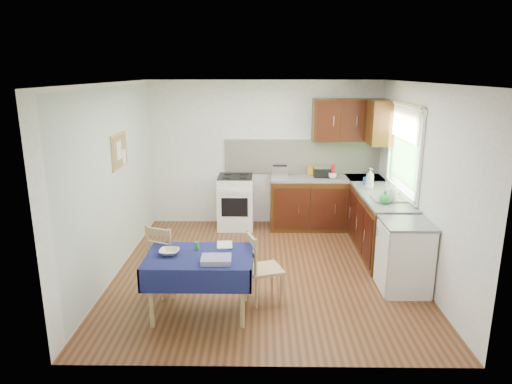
{
  "coord_description": "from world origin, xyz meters",
  "views": [
    {
      "loc": [
        -0.05,
        -5.75,
        2.63
      ],
      "look_at": [
        -0.13,
        0.17,
        1.07
      ],
      "focal_mm": 32.0,
      "sensor_mm": 36.0,
      "label": 1
    }
  ],
  "objects_px": {
    "toaster": "(280,171)",
    "dining_table": "(199,264)",
    "chair_near": "(261,266)",
    "dish_rack": "(389,198)",
    "kettle": "(392,194)",
    "chair_far": "(166,257)",
    "sandwich_press": "(323,171)"
  },
  "relations": [
    {
      "from": "chair_far",
      "to": "dish_rack",
      "type": "relative_size",
      "value": 1.94
    },
    {
      "from": "dish_rack",
      "to": "chair_far",
      "type": "bearing_deg",
      "value": -154.2
    },
    {
      "from": "chair_far",
      "to": "toaster",
      "type": "height_order",
      "value": "toaster"
    },
    {
      "from": "dish_rack",
      "to": "sandwich_press",
      "type": "bearing_deg",
      "value": 123.35
    },
    {
      "from": "sandwich_press",
      "to": "kettle",
      "type": "xyz_separation_m",
      "value": [
        0.75,
        -1.52,
        0.02
      ]
    },
    {
      "from": "dining_table",
      "to": "toaster",
      "type": "xyz_separation_m",
      "value": [
        0.99,
        2.94,
        0.4
      ]
    },
    {
      "from": "dining_table",
      "to": "chair_near",
      "type": "bearing_deg",
      "value": 20.02
    },
    {
      "from": "dining_table",
      "to": "chair_far",
      "type": "relative_size",
      "value": 1.3
    },
    {
      "from": "sandwich_press",
      "to": "kettle",
      "type": "relative_size",
      "value": 1.29
    },
    {
      "from": "dining_table",
      "to": "kettle",
      "type": "height_order",
      "value": "kettle"
    },
    {
      "from": "dish_rack",
      "to": "kettle",
      "type": "height_order",
      "value": "kettle"
    },
    {
      "from": "dish_rack",
      "to": "kettle",
      "type": "distance_m",
      "value": 0.13
    },
    {
      "from": "sandwich_press",
      "to": "dish_rack",
      "type": "distance_m",
      "value": 1.61
    },
    {
      "from": "chair_near",
      "to": "dish_rack",
      "type": "height_order",
      "value": "dish_rack"
    },
    {
      "from": "toaster",
      "to": "kettle",
      "type": "bearing_deg",
      "value": -23.25
    },
    {
      "from": "sandwich_press",
      "to": "toaster",
      "type": "bearing_deg",
      "value": 159.21
    },
    {
      "from": "sandwich_press",
      "to": "dining_table",
      "type": "bearing_deg",
      "value": -143.66
    },
    {
      "from": "dish_rack",
      "to": "kettle",
      "type": "xyz_separation_m",
      "value": [
        0.01,
        -0.09,
        0.09
      ]
    },
    {
      "from": "kettle",
      "to": "dining_table",
      "type": "bearing_deg",
      "value": -149.59
    },
    {
      "from": "toaster",
      "to": "dining_table",
      "type": "bearing_deg",
      "value": -86.93
    },
    {
      "from": "chair_near",
      "to": "kettle",
      "type": "bearing_deg",
      "value": -75.34
    },
    {
      "from": "dining_table",
      "to": "chair_far",
      "type": "xyz_separation_m",
      "value": [
        -0.48,
        0.49,
        -0.12
      ]
    },
    {
      "from": "chair_far",
      "to": "sandwich_press",
      "type": "xyz_separation_m",
      "value": [
        2.2,
        2.49,
        0.52
      ]
    },
    {
      "from": "dining_table",
      "to": "kettle",
      "type": "xyz_separation_m",
      "value": [
        2.48,
        1.45,
        0.42
      ]
    },
    {
      "from": "chair_far",
      "to": "chair_near",
      "type": "xyz_separation_m",
      "value": [
        1.16,
        -0.21,
        -0.02
      ]
    },
    {
      "from": "sandwich_press",
      "to": "dish_rack",
      "type": "bearing_deg",
      "value": -86.17
    },
    {
      "from": "dining_table",
      "to": "chair_near",
      "type": "height_order",
      "value": "chair_near"
    },
    {
      "from": "chair_near",
      "to": "sandwich_press",
      "type": "xyz_separation_m",
      "value": [
        1.05,
        2.69,
        0.54
      ]
    },
    {
      "from": "chair_near",
      "to": "kettle",
      "type": "relative_size",
      "value": 3.37
    },
    {
      "from": "chair_far",
      "to": "sandwich_press",
      "type": "relative_size",
      "value": 2.73
    },
    {
      "from": "chair_far",
      "to": "dish_rack",
      "type": "xyz_separation_m",
      "value": [
        2.94,
        1.06,
        0.45
      ]
    },
    {
      "from": "chair_near",
      "to": "dish_rack",
      "type": "relative_size",
      "value": 1.86
    }
  ]
}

